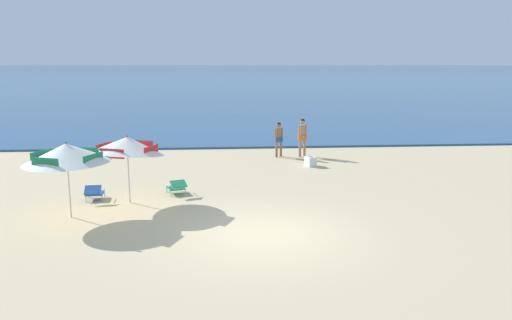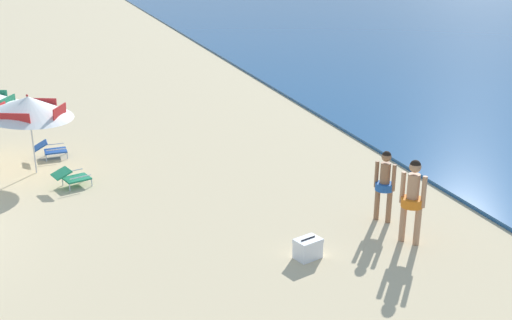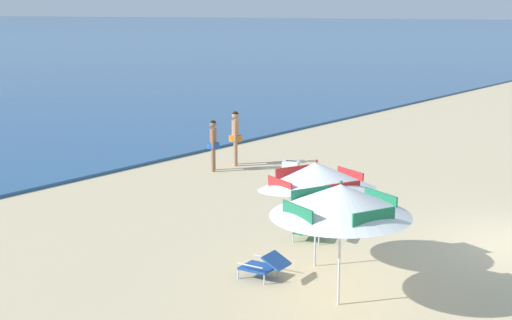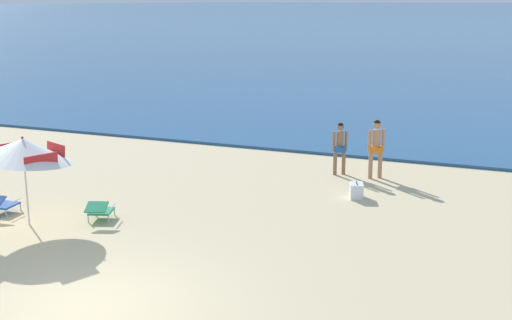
# 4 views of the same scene
# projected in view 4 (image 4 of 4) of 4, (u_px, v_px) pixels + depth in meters

# --- Properties ---
(ground_plane) EXTENTS (800.00, 800.00, 0.00)m
(ground_plane) POSITION_uv_depth(u_px,v_px,m) (84.00, 309.00, 11.58)
(ground_plane) COLOR #D1BA8E
(beach_umbrella_striped_main) EXTENTS (3.20, 3.21, 2.21)m
(beach_umbrella_striped_main) POSITION_uv_depth(u_px,v_px,m) (23.00, 150.00, 15.43)
(beach_umbrella_striped_main) COLOR silver
(beach_umbrella_striped_main) RESTS_ON ground
(lounge_chair_under_umbrella) EXTENTS (0.63, 0.93, 0.52)m
(lounge_chair_under_umbrella) POSITION_uv_depth(u_px,v_px,m) (1.00, 204.00, 16.56)
(lounge_chair_under_umbrella) COLOR #1E4799
(lounge_chair_under_umbrella) RESTS_ON ground
(lounge_chair_beside_umbrella) EXTENTS (0.79, 0.99, 0.51)m
(lounge_chair_beside_umbrella) POSITION_uv_depth(u_px,v_px,m) (100.00, 210.00, 16.09)
(lounge_chair_beside_umbrella) COLOR #1E7F56
(lounge_chair_beside_umbrella) RESTS_ON ground
(person_standing_near_shore) EXTENTS (0.44, 0.43, 1.77)m
(person_standing_near_shore) POSITION_uv_depth(u_px,v_px,m) (376.00, 145.00, 19.72)
(person_standing_near_shore) COLOR tan
(person_standing_near_shore) RESTS_ON ground
(person_standing_beside) EXTENTS (0.40, 0.39, 1.60)m
(person_standing_beside) POSITION_uv_depth(u_px,v_px,m) (340.00, 145.00, 20.16)
(person_standing_beside) COLOR #8C6042
(person_standing_beside) RESTS_ON ground
(cooler_box) EXTENTS (0.49, 0.58, 0.43)m
(cooler_box) POSITION_uv_depth(u_px,v_px,m) (356.00, 191.00, 17.95)
(cooler_box) COLOR white
(cooler_box) RESTS_ON ground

